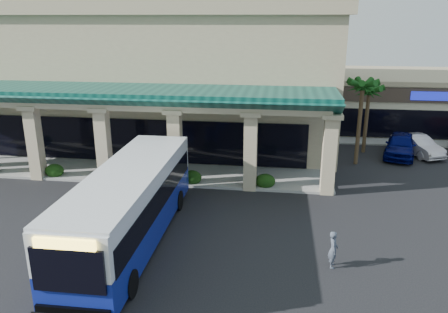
% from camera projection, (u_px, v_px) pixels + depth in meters
% --- Properties ---
extents(ground, '(110.00, 110.00, 0.00)m').
position_uv_depth(ground, '(211.00, 227.00, 21.48)').
color(ground, black).
extents(main_building, '(30.80, 14.80, 11.35)m').
position_uv_depth(main_building, '(147.00, 71.00, 35.91)').
color(main_building, tan).
rests_on(main_building, ground).
extents(arcade, '(30.00, 6.20, 5.70)m').
position_uv_depth(arcade, '(105.00, 131.00, 28.08)').
color(arcade, '#0A3D36').
rests_on(arcade, ground).
extents(strip_mall, '(22.50, 12.50, 4.90)m').
position_uv_depth(strip_mall, '(441.00, 100.00, 41.04)').
color(strip_mall, beige).
rests_on(strip_mall, ground).
extents(palm_0, '(2.40, 2.40, 6.60)m').
position_uv_depth(palm_0, '(360.00, 118.00, 29.75)').
color(palm_0, '#113F11').
rests_on(palm_0, ground).
extents(palm_1, '(2.40, 2.40, 5.80)m').
position_uv_depth(palm_1, '(367.00, 115.00, 32.57)').
color(palm_1, '#113F11').
rests_on(palm_1, ground).
extents(broadleaf_tree, '(2.60, 2.60, 4.81)m').
position_uv_depth(broadleaf_tree, '(332.00, 108.00, 37.70)').
color(broadleaf_tree, black).
rests_on(broadleaf_tree, ground).
extents(transit_bus, '(3.01, 12.46, 3.47)m').
position_uv_depth(transit_bus, '(131.00, 206.00, 19.57)').
color(transit_bus, navy).
rests_on(transit_bus, ground).
extents(pedestrian, '(0.39, 0.59, 1.59)m').
position_uv_depth(pedestrian, '(333.00, 249.00, 17.79)').
color(pedestrian, '#444C5A').
rests_on(pedestrian, ground).
extents(car_silver, '(3.50, 5.48, 1.74)m').
position_uv_depth(car_silver, '(401.00, 145.00, 32.15)').
color(car_silver, '#030854').
rests_on(car_silver, ground).
extents(car_white, '(3.24, 4.73, 1.48)m').
position_uv_depth(car_white, '(418.00, 145.00, 32.60)').
color(car_white, silver).
rests_on(car_white, ground).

